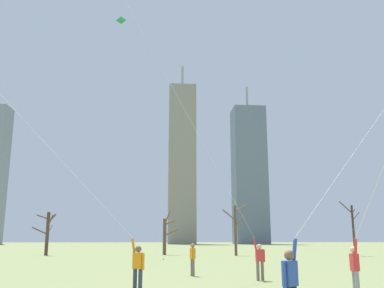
{
  "coord_description": "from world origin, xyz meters",
  "views": [
    {
      "loc": [
        -1.28,
        -10.42,
        1.87
      ],
      "look_at": [
        0.0,
        6.0,
        5.5
      ],
      "focal_mm": 40.14,
      "sensor_mm": 36.0,
      "label": 1
    }
  ],
  "objects_px": {
    "bare_tree_right_of_center": "(166,234)",
    "bare_tree_rightmost": "(353,228)",
    "kite_flyer_far_back_white": "(208,161)",
    "bystander_strolling_midfield": "(193,258)",
    "bare_tree_left_of_center": "(47,231)",
    "kite_flyer_midfield_left_orange": "(344,194)",
    "bare_tree_far_right_edge": "(236,228)",
    "distant_kite_high_overhead_green": "(125,40)",
    "kite_flyer_midfield_right_teal": "(87,205)"
  },
  "relations": [
    {
      "from": "bare_tree_left_of_center",
      "to": "bare_tree_rightmost",
      "type": "bearing_deg",
      "value": -6.61
    },
    {
      "from": "kite_flyer_far_back_white",
      "to": "bare_tree_right_of_center",
      "type": "distance_m",
      "value": 31.86
    },
    {
      "from": "bare_tree_right_of_center",
      "to": "bare_tree_left_of_center",
      "type": "bearing_deg",
      "value": -178.63
    },
    {
      "from": "kite_flyer_midfield_left_orange",
      "to": "bare_tree_far_right_edge",
      "type": "height_order",
      "value": "kite_flyer_midfield_left_orange"
    },
    {
      "from": "kite_flyer_midfield_left_orange",
      "to": "bare_tree_left_of_center",
      "type": "bearing_deg",
      "value": 113.27
    },
    {
      "from": "kite_flyer_far_back_white",
      "to": "bare_tree_far_right_edge",
      "type": "xyz_separation_m",
      "value": [
        6.42,
        28.87,
        -2.36
      ]
    },
    {
      "from": "kite_flyer_midfield_left_orange",
      "to": "bare_tree_rightmost",
      "type": "bearing_deg",
      "value": 65.05
    },
    {
      "from": "bare_tree_far_right_edge",
      "to": "bare_tree_left_of_center",
      "type": "bearing_deg",
      "value": 173.29
    },
    {
      "from": "kite_flyer_midfield_left_orange",
      "to": "bare_tree_rightmost",
      "type": "xyz_separation_m",
      "value": [
        16.83,
        36.18,
        0.02
      ]
    },
    {
      "from": "bare_tree_rightmost",
      "to": "bare_tree_left_of_center",
      "type": "relative_size",
      "value": 1.23
    },
    {
      "from": "kite_flyer_midfield_right_teal",
      "to": "bare_tree_rightmost",
      "type": "distance_m",
      "value": 38.8
    },
    {
      "from": "kite_flyer_far_back_white",
      "to": "bare_tree_rightmost",
      "type": "relative_size",
      "value": 3.44
    },
    {
      "from": "distant_kite_high_overhead_green",
      "to": "bare_tree_right_of_center",
      "type": "relative_size",
      "value": 4.82
    },
    {
      "from": "bare_tree_left_of_center",
      "to": "bare_tree_right_of_center",
      "type": "bearing_deg",
      "value": 1.37
    },
    {
      "from": "kite_flyer_far_back_white",
      "to": "bystander_strolling_midfield",
      "type": "xyz_separation_m",
      "value": [
        -0.45,
        3.18,
        -4.48
      ]
    },
    {
      "from": "bare_tree_left_of_center",
      "to": "kite_flyer_midfield_left_orange",
      "type": "bearing_deg",
      "value": -66.73
    },
    {
      "from": "kite_flyer_far_back_white",
      "to": "bare_tree_left_of_center",
      "type": "distance_m",
      "value": 34.78
    },
    {
      "from": "kite_flyer_far_back_white",
      "to": "bare_tree_left_of_center",
      "type": "height_order",
      "value": "kite_flyer_far_back_white"
    },
    {
      "from": "kite_flyer_far_back_white",
      "to": "kite_flyer_midfield_left_orange",
      "type": "distance_m",
      "value": 9.41
    },
    {
      "from": "kite_flyer_midfield_left_orange",
      "to": "bare_tree_right_of_center",
      "type": "distance_m",
      "value": 40.64
    },
    {
      "from": "distant_kite_high_overhead_green",
      "to": "bare_tree_left_of_center",
      "type": "distance_m",
      "value": 23.25
    },
    {
      "from": "distant_kite_high_overhead_green",
      "to": "kite_flyer_far_back_white",
      "type": "bearing_deg",
      "value": -73.92
    },
    {
      "from": "kite_flyer_midfield_left_orange",
      "to": "bare_tree_rightmost",
      "type": "relative_size",
      "value": 2.01
    },
    {
      "from": "bystander_strolling_midfield",
      "to": "bare_tree_far_right_edge",
      "type": "height_order",
      "value": "bare_tree_far_right_edge"
    },
    {
      "from": "bystander_strolling_midfield",
      "to": "bare_tree_rightmost",
      "type": "bearing_deg",
      "value": 50.8
    },
    {
      "from": "kite_flyer_midfield_left_orange",
      "to": "bare_tree_rightmost",
      "type": "distance_m",
      "value": 39.9
    },
    {
      "from": "bare_tree_left_of_center",
      "to": "bare_tree_far_right_edge",
      "type": "bearing_deg",
      "value": -6.71
    },
    {
      "from": "bare_tree_left_of_center",
      "to": "kite_flyer_midfield_right_teal",
      "type": "bearing_deg",
      "value": -73.98
    },
    {
      "from": "bystander_strolling_midfield",
      "to": "bare_tree_right_of_center",
      "type": "relative_size",
      "value": 0.33
    },
    {
      "from": "bare_tree_rightmost",
      "to": "bare_tree_left_of_center",
      "type": "xyz_separation_m",
      "value": [
        -34.09,
        3.95,
        -0.34
      ]
    },
    {
      "from": "bare_tree_right_of_center",
      "to": "kite_flyer_midfield_left_orange",
      "type": "bearing_deg",
      "value": -84.57
    },
    {
      "from": "distant_kite_high_overhead_green",
      "to": "bare_tree_left_of_center",
      "type": "height_order",
      "value": "distant_kite_high_overhead_green"
    },
    {
      "from": "kite_flyer_far_back_white",
      "to": "bystander_strolling_midfield",
      "type": "distance_m",
      "value": 5.51
    },
    {
      "from": "bystander_strolling_midfield",
      "to": "bare_tree_left_of_center",
      "type": "xyz_separation_m",
      "value": [
        -14.32,
        28.18,
        1.77
      ]
    },
    {
      "from": "bare_tree_rightmost",
      "to": "bare_tree_far_right_edge",
      "type": "relative_size",
      "value": 1.03
    },
    {
      "from": "kite_flyer_far_back_white",
      "to": "kite_flyer_midfield_left_orange",
      "type": "relative_size",
      "value": 1.71
    },
    {
      "from": "bare_tree_right_of_center",
      "to": "bare_tree_rightmost",
      "type": "bearing_deg",
      "value": -11.67
    },
    {
      "from": "kite_flyer_far_back_white",
      "to": "bare_tree_right_of_center",
      "type": "xyz_separation_m",
      "value": [
        -1.36,
        31.69,
        -3.04
      ]
    },
    {
      "from": "bare_tree_right_of_center",
      "to": "bare_tree_left_of_center",
      "type": "height_order",
      "value": "bare_tree_right_of_center"
    },
    {
      "from": "kite_flyer_midfield_right_teal",
      "to": "kite_flyer_midfield_left_orange",
      "type": "relative_size",
      "value": 1.24
    },
    {
      "from": "kite_flyer_midfield_left_orange",
      "to": "bare_tree_far_right_edge",
      "type": "bearing_deg",
      "value": 84.03
    },
    {
      "from": "bare_tree_left_of_center",
      "to": "distant_kite_high_overhead_green",
      "type": "bearing_deg",
      "value": -51.06
    },
    {
      "from": "bare_tree_far_right_edge",
      "to": "distant_kite_high_overhead_green",
      "type": "bearing_deg",
      "value": -145.18
    },
    {
      "from": "kite_flyer_midfield_right_teal",
      "to": "bare_tree_far_right_edge",
      "type": "distance_m",
      "value": 33.72
    },
    {
      "from": "kite_flyer_far_back_white",
      "to": "kite_flyer_midfield_left_orange",
      "type": "bearing_deg",
      "value": -74.18
    },
    {
      "from": "bare_tree_right_of_center",
      "to": "bare_tree_left_of_center",
      "type": "distance_m",
      "value": 13.42
    },
    {
      "from": "kite_flyer_midfield_right_teal",
      "to": "kite_flyer_midfield_left_orange",
      "type": "distance_m",
      "value": 9.48
    },
    {
      "from": "kite_flyer_midfield_left_orange",
      "to": "bare_tree_far_right_edge",
      "type": "distance_m",
      "value": 37.84
    },
    {
      "from": "distant_kite_high_overhead_green",
      "to": "bare_tree_right_of_center",
      "type": "xyz_separation_m",
      "value": [
        4.5,
        11.35,
        -18.75
      ]
    },
    {
      "from": "kite_flyer_midfield_right_teal",
      "to": "bare_tree_rightmost",
      "type": "height_order",
      "value": "kite_flyer_midfield_right_teal"
    }
  ]
}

